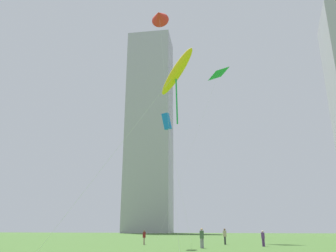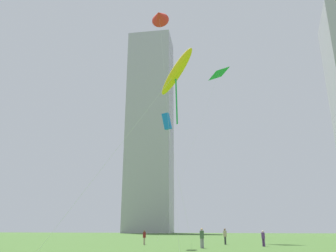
{
  "view_description": "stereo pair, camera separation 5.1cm",
  "coord_description": "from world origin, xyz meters",
  "px_view_note": "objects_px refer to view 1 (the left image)",
  "views": [
    {
      "loc": [
        4.8,
        -16.86,
        1.66
      ],
      "look_at": [
        -2.09,
        9.15,
        10.15
      ],
      "focal_mm": 35.04,
      "sensor_mm": 36.0,
      "label": 1
    },
    {
      "loc": [
        4.85,
        -16.85,
        1.66
      ],
      "look_at": [
        -2.09,
        9.15,
        10.15
      ],
      "focal_mm": 35.04,
      "sensor_mm": 36.0,
      "label": 2
    }
  ],
  "objects_px": {
    "kite_flying_0": "(159,16)",
    "kite_flying_4": "(167,121)",
    "person_standing_0": "(225,235)",
    "kite_flying_1": "(176,73)",
    "distant_highrise_1": "(150,128)",
    "person_standing_5": "(263,237)",
    "person_standing_1": "(144,236)",
    "person_standing_2": "(202,236)",
    "kite_flying_3": "(218,74)"
  },
  "relations": [
    {
      "from": "kite_flying_0",
      "to": "kite_flying_4",
      "type": "xyz_separation_m",
      "value": [
        0.07,
        3.04,
        -11.71
      ]
    },
    {
      "from": "person_standing_0",
      "to": "kite_flying_4",
      "type": "distance_m",
      "value": 14.54
    },
    {
      "from": "kite_flying_1",
      "to": "distant_highrise_1",
      "type": "relative_size",
      "value": 0.13
    },
    {
      "from": "person_standing_5",
      "to": "person_standing_0",
      "type": "bearing_deg",
      "value": 169.29
    },
    {
      "from": "kite_flying_0",
      "to": "kite_flying_1",
      "type": "bearing_deg",
      "value": -67.74
    },
    {
      "from": "person_standing_1",
      "to": "person_standing_5",
      "type": "height_order",
      "value": "person_standing_1"
    },
    {
      "from": "person_standing_5",
      "to": "kite_flying_4",
      "type": "relative_size",
      "value": 0.11
    },
    {
      "from": "person_standing_1",
      "to": "person_standing_5",
      "type": "relative_size",
      "value": 1.0
    },
    {
      "from": "person_standing_2",
      "to": "person_standing_5",
      "type": "height_order",
      "value": "person_standing_2"
    },
    {
      "from": "person_standing_0",
      "to": "person_standing_5",
      "type": "xyz_separation_m",
      "value": [
        4.14,
        -3.49,
        -0.12
      ]
    },
    {
      "from": "person_standing_5",
      "to": "kite_flying_1",
      "type": "height_order",
      "value": "kite_flying_1"
    },
    {
      "from": "kite_flying_1",
      "to": "person_standing_1",
      "type": "bearing_deg",
      "value": 114.61
    },
    {
      "from": "person_standing_5",
      "to": "distant_highrise_1",
      "type": "relative_size",
      "value": 0.02
    },
    {
      "from": "person_standing_0",
      "to": "kite_flying_3",
      "type": "distance_m",
      "value": 28.31
    },
    {
      "from": "person_standing_5",
      "to": "distant_highrise_1",
      "type": "xyz_separation_m",
      "value": [
        -48.22,
        109.57,
        48.16
      ]
    },
    {
      "from": "person_standing_0",
      "to": "kite_flying_1",
      "type": "xyz_separation_m",
      "value": [
        -0.77,
        -20.13,
        10.71
      ]
    },
    {
      "from": "kite_flying_0",
      "to": "kite_flying_4",
      "type": "height_order",
      "value": "kite_flying_0"
    },
    {
      "from": "person_standing_0",
      "to": "kite_flying_3",
      "type": "relative_size",
      "value": 0.06
    },
    {
      "from": "person_standing_1",
      "to": "kite_flying_4",
      "type": "xyz_separation_m",
      "value": [
        3.48,
        -3.24,
        12.29
      ]
    },
    {
      "from": "person_standing_0",
      "to": "kite_flying_1",
      "type": "relative_size",
      "value": 0.13
    },
    {
      "from": "person_standing_2",
      "to": "kite_flying_3",
      "type": "relative_size",
      "value": 0.06
    },
    {
      "from": "person_standing_2",
      "to": "kite_flying_1",
      "type": "distance_m",
      "value": 16.19
    },
    {
      "from": "kite_flying_0",
      "to": "kite_flying_3",
      "type": "xyz_separation_m",
      "value": [
        4.46,
        20.48,
        1.98
      ]
    },
    {
      "from": "person_standing_1",
      "to": "person_standing_5",
      "type": "bearing_deg",
      "value": -87.65
    },
    {
      "from": "person_standing_1",
      "to": "kite_flying_3",
      "type": "height_order",
      "value": "kite_flying_3"
    },
    {
      "from": "person_standing_0",
      "to": "kite_flying_1",
      "type": "height_order",
      "value": "kite_flying_1"
    },
    {
      "from": "person_standing_0",
      "to": "distant_highrise_1",
      "type": "distance_m",
      "value": 124.51
    },
    {
      "from": "person_standing_2",
      "to": "kite_flying_0",
      "type": "distance_m",
      "value": 24.22
    },
    {
      "from": "kite_flying_4",
      "to": "distant_highrise_1",
      "type": "relative_size",
      "value": 0.14
    },
    {
      "from": "kite_flying_4",
      "to": "person_standing_5",
      "type": "bearing_deg",
      "value": 14.74
    },
    {
      "from": "kite_flying_4",
      "to": "person_standing_0",
      "type": "bearing_deg",
      "value": 48.62
    },
    {
      "from": "person_standing_0",
      "to": "person_standing_5",
      "type": "bearing_deg",
      "value": 61.88
    },
    {
      "from": "person_standing_5",
      "to": "kite_flying_4",
      "type": "xyz_separation_m",
      "value": [
        -9.4,
        -2.47,
        12.29
      ]
    },
    {
      "from": "person_standing_1",
      "to": "person_standing_0",
      "type": "bearing_deg",
      "value": -66.92
    },
    {
      "from": "person_standing_1",
      "to": "kite_flying_1",
      "type": "distance_m",
      "value": 22.0
    },
    {
      "from": "distant_highrise_1",
      "to": "kite_flying_1",
      "type": "bearing_deg",
      "value": -77.28
    },
    {
      "from": "person_standing_0",
      "to": "kite_flying_3",
      "type": "height_order",
      "value": "kite_flying_3"
    },
    {
      "from": "person_standing_2",
      "to": "distant_highrise_1",
      "type": "xyz_separation_m",
      "value": [
        -42.73,
        114.07,
        48.04
      ]
    },
    {
      "from": "distant_highrise_1",
      "to": "person_standing_0",
      "type": "bearing_deg",
      "value": -73.65
    },
    {
      "from": "kite_flying_4",
      "to": "kite_flying_0",
      "type": "bearing_deg",
      "value": -91.27
    },
    {
      "from": "person_standing_0",
      "to": "kite_flying_4",
      "type": "bearing_deg",
      "value": -29.36
    },
    {
      "from": "person_standing_5",
      "to": "distant_highrise_1",
      "type": "bearing_deg",
      "value": 143.18
    },
    {
      "from": "kite_flying_0",
      "to": "distant_highrise_1",
      "type": "height_order",
      "value": "distant_highrise_1"
    },
    {
      "from": "kite_flying_1",
      "to": "distant_highrise_1",
      "type": "xyz_separation_m",
      "value": [
        -43.3,
        126.21,
        37.34
      ]
    },
    {
      "from": "person_standing_2",
      "to": "kite_flying_0",
      "type": "xyz_separation_m",
      "value": [
        -3.98,
        -1.0,
        23.87
      ]
    },
    {
      "from": "kite_flying_4",
      "to": "distant_highrise_1",
      "type": "distance_m",
      "value": 123.88
    },
    {
      "from": "person_standing_1",
      "to": "distant_highrise_1",
      "type": "relative_size",
      "value": 0.02
    },
    {
      "from": "person_standing_0",
      "to": "person_standing_2",
      "type": "distance_m",
      "value": 8.11
    },
    {
      "from": "person_standing_1",
      "to": "person_standing_2",
      "type": "relative_size",
      "value": 0.88
    },
    {
      "from": "kite_flying_3",
      "to": "kite_flying_4",
      "type": "xyz_separation_m",
      "value": [
        -4.4,
        -17.44,
        -13.7
      ]
    }
  ]
}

